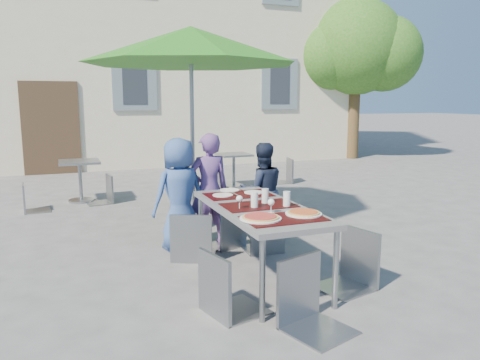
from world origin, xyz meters
name	(u,v)px	position (x,y,z in m)	size (l,w,h in m)	color
ground	(246,263)	(0.00, 0.00, 0.00)	(90.00, 90.00, 0.00)	#4D4D4F
building	(112,2)	(0.00, 11.50, 4.85)	(13.60, 8.20, 11.10)	beige
tree	(357,49)	(6.55, 7.54, 3.25)	(3.60, 3.00, 4.70)	#4D3A21
dining_table	(259,211)	(-0.05, -0.45, 0.70)	(0.80, 1.85, 0.76)	#444449
pizza_near_left	(260,218)	(-0.25, -0.96, 0.77)	(0.36, 0.36, 0.03)	white
pizza_near_right	(304,213)	(0.18, -0.94, 0.77)	(0.33, 0.33, 0.03)	white
glassware	(266,199)	(0.00, -0.53, 0.83)	(0.53, 0.44, 0.15)	silver
place_settings	(236,192)	(-0.04, 0.19, 0.76)	(0.63, 0.46, 0.01)	white
child_0	(180,194)	(-0.54, 0.76, 0.67)	(0.65, 0.43, 1.34)	#355493
child_1	(209,190)	(-0.16, 0.82, 0.69)	(0.50, 0.33, 1.38)	#5C3D7D
child_2	(262,191)	(0.54, 0.81, 0.62)	(0.60, 0.35, 1.24)	#192138
chair_0	(192,207)	(-0.51, 0.32, 0.61)	(0.61, 0.61, 1.04)	gray
chair_1	(229,207)	(0.01, 0.59, 0.51)	(0.49, 0.49, 0.87)	gray
chair_2	(265,206)	(0.34, 0.27, 0.56)	(0.44, 0.45, 0.96)	gray
chair_3	(225,244)	(-0.62, -1.09, 0.61)	(0.56, 0.56, 1.03)	gray
chair_4	(354,224)	(0.71, -0.95, 0.62)	(0.56, 0.56, 1.04)	gray
chair_5	(310,251)	(-0.08, -1.52, 0.62)	(0.59, 0.59, 1.05)	gray
patio_umbrella	(191,47)	(-0.11, 1.71, 2.47)	(2.90, 2.90, 2.73)	#A1A2A8
cafe_table_0	(80,174)	(-1.53, 3.96, 0.49)	(0.68, 0.68, 0.72)	#A1A2A8
bg_chair_l_0	(29,180)	(-2.31, 3.45, 0.51)	(0.42, 0.41, 0.88)	gray
bg_chair_r_0	(103,172)	(-1.16, 3.72, 0.54)	(0.47, 0.46, 0.92)	gray
cafe_table_1	(234,165)	(1.47, 4.32, 0.44)	(0.64, 0.64, 0.68)	#A1A2A8
bg_chair_l_1	(222,161)	(1.20, 4.29, 0.56)	(0.43, 0.42, 0.95)	gray
bg_chair_r_1	(285,156)	(2.67, 4.39, 0.58)	(0.51, 0.51, 0.99)	gray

